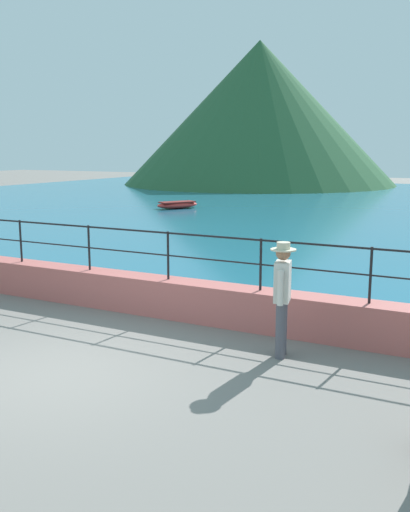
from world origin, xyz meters
The scene contains 8 objects.
ground_plane centered at (0.00, 0.00, 0.00)m, with size 120.00×120.00×0.00m, color slate.
promenade_wall centered at (0.00, 3.20, 0.35)m, with size 20.00×0.56×0.70m, color #BC605B.
railing centered at (0.00, 3.20, 1.32)m, with size 18.44×0.04×0.90m.
lake_water centered at (0.00, 25.84, 0.03)m, with size 64.00×44.32×0.06m, color #236B89.
hill_main centered at (-13.94, 41.84, 6.13)m, with size 23.69×23.69×12.27m, color #285633.
hill_secondary centered at (-11.34, 43.43, 1.88)m, with size 13.33×13.33×3.75m, color #1E4C2D.
person_walking centered at (2.62, 2.12, 0.98)m, with size 0.38×0.56×1.75m.
boat_2 centered at (-9.50, 19.92, 0.26)m, with size 1.97×2.43×0.36m.
Camera 1 is at (5.37, -5.70, 3.08)m, focal length 40.03 mm.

